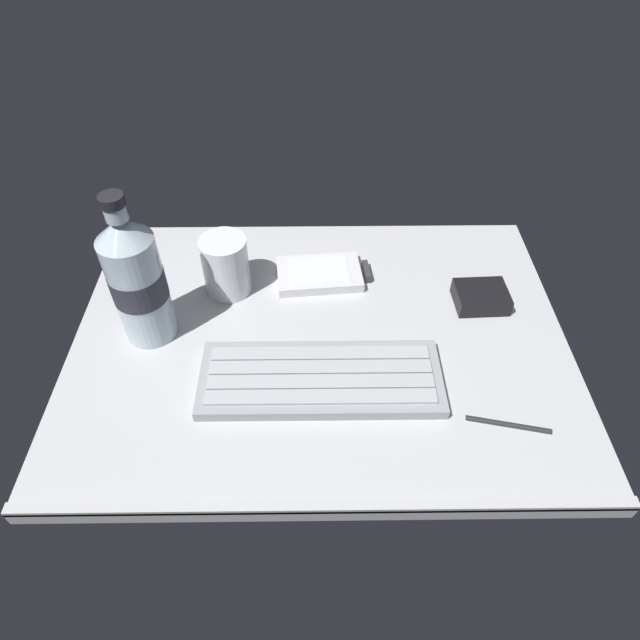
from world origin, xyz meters
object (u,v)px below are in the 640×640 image
(keyboard, at_px, (322,378))
(handheld_device, at_px, (324,274))
(water_bottle, at_px, (137,280))
(stylus_pen, at_px, (509,423))
(juice_cup, at_px, (226,268))
(charger_block, at_px, (481,297))

(keyboard, relative_size, handheld_device, 2.19)
(water_bottle, xyz_separation_m, stylus_pen, (0.43, -0.15, -0.09))
(juice_cup, height_order, water_bottle, water_bottle)
(handheld_device, height_order, stylus_pen, handheld_device)
(stylus_pen, bearing_deg, juice_cup, 157.73)
(juice_cup, xyz_separation_m, stylus_pen, (0.34, -0.23, -0.04))
(handheld_device, distance_m, water_bottle, 0.26)
(juice_cup, xyz_separation_m, charger_block, (0.35, -0.03, -0.03))
(keyboard, distance_m, juice_cup, 0.22)
(keyboard, height_order, handheld_device, keyboard)
(charger_block, bearing_deg, keyboard, -148.27)
(handheld_device, distance_m, stylus_pen, 0.33)
(water_bottle, bearing_deg, stylus_pen, -19.22)
(handheld_device, height_order, juice_cup, juice_cup)
(handheld_device, xyz_separation_m, charger_block, (0.21, -0.06, 0.00))
(handheld_device, bearing_deg, juice_cup, -170.68)
(stylus_pen, bearing_deg, charger_block, 99.42)
(keyboard, bearing_deg, juice_cup, 127.49)
(water_bottle, bearing_deg, keyboard, -21.53)
(water_bottle, bearing_deg, charger_block, 6.21)
(juice_cup, distance_m, water_bottle, 0.13)
(keyboard, xyz_separation_m, water_bottle, (-0.22, 0.09, 0.08))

